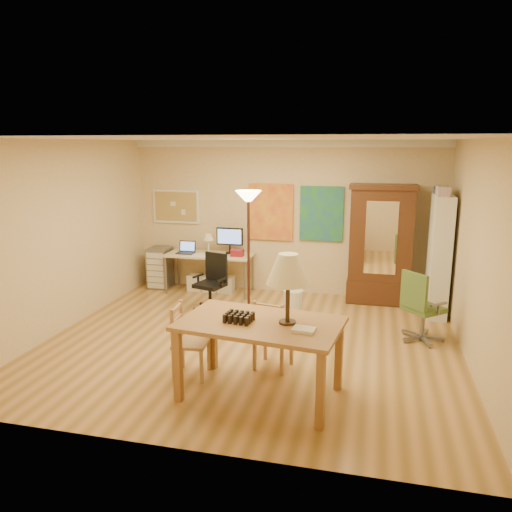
% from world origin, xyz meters
% --- Properties ---
extents(floor, '(5.50, 5.50, 0.00)m').
position_xyz_m(floor, '(0.00, 0.00, 0.00)').
color(floor, olive).
rests_on(floor, ground).
extents(crown_molding, '(5.50, 0.08, 0.12)m').
position_xyz_m(crown_molding, '(0.00, 2.46, 2.64)').
color(crown_molding, white).
rests_on(crown_molding, floor).
extents(corkboard, '(0.90, 0.04, 0.62)m').
position_xyz_m(corkboard, '(-2.05, 2.47, 1.50)').
color(corkboard, tan).
rests_on(corkboard, floor).
extents(art_panel_left, '(0.80, 0.04, 1.00)m').
position_xyz_m(art_panel_left, '(-0.25, 2.47, 1.45)').
color(art_panel_left, yellow).
rests_on(art_panel_left, floor).
extents(art_panel_right, '(0.75, 0.04, 0.95)m').
position_xyz_m(art_panel_right, '(0.65, 2.47, 1.45)').
color(art_panel_right, '#246190').
rests_on(art_panel_right, floor).
extents(dining_table, '(1.77, 1.20, 1.56)m').
position_xyz_m(dining_table, '(0.56, -1.38, 0.99)').
color(dining_table, '#955F30').
rests_on(dining_table, floor).
extents(ladder_chair_back, '(0.46, 0.45, 0.86)m').
position_xyz_m(ladder_chair_back, '(0.45, -0.71, 0.40)').
color(ladder_chair_back, '#A06B49').
rests_on(ladder_chair_back, floor).
extents(ladder_chair_left, '(0.41, 0.42, 0.85)m').
position_xyz_m(ladder_chair_left, '(-0.45, -1.12, 0.40)').
color(ladder_chair_left, '#A06B49').
rests_on(ladder_chair_left, floor).
extents(torchiere_lamp, '(0.36, 0.36, 2.01)m').
position_xyz_m(torchiere_lamp, '(-0.16, 0.52, 1.61)').
color(torchiere_lamp, '#402019').
rests_on(torchiere_lamp, floor).
extents(computer_desk, '(1.55, 0.68, 1.17)m').
position_xyz_m(computer_desk, '(-1.27, 2.16, 0.43)').
color(computer_desk, beige).
rests_on(computer_desk, floor).
extents(office_chair_black, '(0.56, 0.56, 0.92)m').
position_xyz_m(office_chair_black, '(-0.95, 1.18, 0.25)').
color(office_chair_black, black).
rests_on(office_chair_black, floor).
extents(office_chair_green, '(0.63, 0.63, 0.98)m').
position_xyz_m(office_chair_green, '(2.24, 0.61, 0.26)').
color(office_chair_green, slate).
rests_on(office_chair_green, floor).
extents(drawer_cart, '(0.38, 0.45, 0.75)m').
position_xyz_m(drawer_cart, '(-2.30, 2.21, 0.38)').
color(drawer_cart, slate).
rests_on(drawer_cart, floor).
extents(armoire, '(1.08, 0.51, 1.99)m').
position_xyz_m(armoire, '(1.67, 2.24, 0.87)').
color(armoire, '#3D2610').
rests_on(armoire, floor).
extents(bookshelf, '(0.28, 0.75, 1.89)m').
position_xyz_m(bookshelf, '(2.55, 1.80, 0.94)').
color(bookshelf, white).
rests_on(bookshelf, floor).
extents(wastebin, '(0.31, 0.31, 0.39)m').
position_xyz_m(wastebin, '(0.37, 1.28, 0.20)').
color(wastebin, silver).
rests_on(wastebin, floor).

